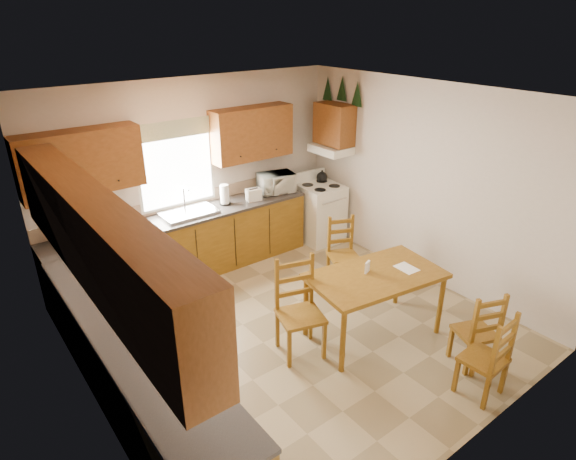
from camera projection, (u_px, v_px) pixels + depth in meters
floor at (293, 329)px, 5.76m from camera, size 4.50×4.50×0.00m
ceiling at (295, 98)px, 4.65m from camera, size 4.50×4.50×0.00m
wall_left at (79, 293)px, 3.95m from camera, size 4.50×4.50×0.00m
wall_right at (425, 184)px, 6.45m from camera, size 4.50×4.50×0.00m
wall_back at (196, 175)px, 6.83m from camera, size 4.50×4.50×0.00m
wall_front at (481, 323)px, 3.58m from camera, size 4.50×4.50×0.00m
lower_cab_back at (187, 247)px, 6.78m from camera, size 3.75×0.60×0.88m
lower_cab_left at (136, 375)px, 4.39m from camera, size 0.60×3.60×0.88m
counter_back at (184, 217)px, 6.59m from camera, size 3.75×0.63×0.04m
counter_left at (129, 334)px, 4.20m from camera, size 0.63×3.60×0.04m
backsplash at (174, 203)px, 6.75m from camera, size 3.75×0.01×0.18m
upper_cab_back_left at (81, 162)px, 5.64m from camera, size 1.41×0.33×0.75m
upper_cab_back_right at (252, 133)px, 6.98m from camera, size 1.25×0.33×0.75m
upper_cab_left at (95, 239)px, 3.73m from camera, size 0.33×3.60×0.75m
upper_cab_stove at (334, 124)px, 7.32m from camera, size 0.33×0.62×0.62m
range_hood at (331, 149)px, 7.45m from camera, size 0.44×0.62×0.12m
window_frame at (176, 166)px, 6.56m from camera, size 1.13×0.02×1.18m
window_pane at (176, 166)px, 6.55m from camera, size 1.05×0.01×1.10m
window_valance at (173, 129)px, 6.33m from camera, size 1.19×0.01×0.24m
sink_basin at (189, 213)px, 6.61m from camera, size 0.75×0.45×0.04m
pine_decal_a at (357, 94)px, 6.96m from camera, size 0.22×0.22×0.36m
pine_decal_b at (342, 88)px, 7.18m from camera, size 0.22×0.22×0.36m
pine_decal_c at (328, 89)px, 7.43m from camera, size 0.22×0.22×0.36m
stove at (320, 214)px, 7.83m from camera, size 0.67×0.69×0.93m
coffeemaker at (61, 231)px, 5.67m from camera, size 0.27×0.30×0.37m
paper_towel at (225, 195)px, 6.90m from camera, size 0.13×0.13×0.30m
toaster at (254, 195)px, 7.08m from camera, size 0.24×0.18×0.17m
microwave at (276, 183)px, 7.38m from camera, size 0.56×0.45×0.30m
dining_table at (373, 304)px, 5.52m from camera, size 1.60×1.06×0.80m
chair_near_left at (476, 327)px, 5.02m from camera, size 0.49×0.48×0.91m
chair_near_right at (485, 354)px, 4.62m from camera, size 0.41×0.40×0.94m
chair_far_left at (301, 310)px, 5.14m from camera, size 0.57×0.56×1.10m
chair_far_right at (344, 252)px, 6.59m from camera, size 0.50×0.50×0.93m
table_paper at (407, 268)px, 5.47m from camera, size 0.20×0.26×0.00m
table_card at (367, 267)px, 5.36m from camera, size 0.10×0.06×0.13m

